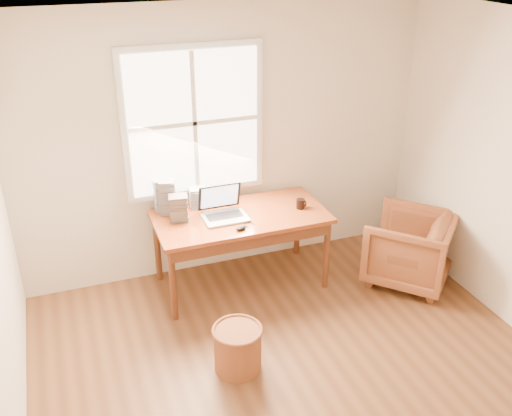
{
  "coord_description": "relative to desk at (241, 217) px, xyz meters",
  "views": [
    {
      "loc": [
        -1.49,
        -2.67,
        3.14
      ],
      "look_at": [
        0.1,
        1.65,
        0.87
      ],
      "focal_mm": 40.0,
      "sensor_mm": 36.0,
      "label": 1
    }
  ],
  "objects": [
    {
      "name": "cd_stack_b",
      "position": [
        -0.56,
        0.1,
        0.14
      ],
      "size": [
        0.18,
        0.17,
        0.24
      ],
      "primitive_type": "cube",
      "rotation": [
        0.0,
        0.0,
        -0.2
      ],
      "color": "#28272D",
      "rests_on": "desk"
    },
    {
      "name": "coffee_mug",
      "position": [
        0.58,
        -0.06,
        0.07
      ],
      "size": [
        0.09,
        0.09,
        0.09
      ],
      "primitive_type": "cylinder",
      "rotation": [
        0.0,
        0.0,
        0.14
      ],
      "color": "black",
      "rests_on": "desk"
    },
    {
      "name": "laptop",
      "position": [
        -0.16,
        -0.04,
        0.16
      ],
      "size": [
        0.37,
        0.38,
        0.27
      ],
      "primitive_type": null,
      "rotation": [
        0.0,
        0.0,
        0.0
      ],
      "color": "#B1B5B8",
      "rests_on": "desk"
    },
    {
      "name": "desk",
      "position": [
        0.0,
        0.0,
        0.0
      ],
      "size": [
        1.6,
        0.8,
        0.04
      ],
      "primitive_type": "cube",
      "color": "brown",
      "rests_on": "room_shell"
    },
    {
      "name": "wicker_stool",
      "position": [
        -0.42,
        -1.14,
        -0.54
      ],
      "size": [
        0.4,
        0.4,
        0.37
      ],
      "primitive_type": "cylinder",
      "rotation": [
        0.0,
        0.0,
        -0.1
      ],
      "color": "brown",
      "rests_on": "room_shell"
    },
    {
      "name": "cd_stack_a",
      "position": [
        -0.64,
        0.36,
        0.17
      ],
      "size": [
        0.16,
        0.14,
        0.31
      ],
      "primitive_type": "cube",
      "rotation": [
        0.0,
        0.0,
        0.01
      ],
      "color": "silver",
      "rests_on": "desk"
    },
    {
      "name": "armchair",
      "position": [
        1.55,
        -0.5,
        -0.38
      ],
      "size": [
        1.07,
        1.08,
        0.7
      ],
      "primitive_type": "imported",
      "rotation": [
        0.0,
        0.0,
        3.9
      ],
      "color": "brown",
      "rests_on": "room_shell"
    },
    {
      "name": "mouse",
      "position": [
        -0.09,
        -0.28,
        0.04
      ],
      "size": [
        0.11,
        0.09,
        0.03
      ],
      "primitive_type": "ellipsoid",
      "rotation": [
        0.0,
        0.0,
        0.3
      ],
      "color": "black",
      "rests_on": "desk"
    },
    {
      "name": "cd_stack_c",
      "position": [
        -0.62,
        0.26,
        0.18
      ],
      "size": [
        0.17,
        0.16,
        0.33
      ],
      "primitive_type": "cube",
      "rotation": [
        0.0,
        0.0,
        -0.26
      ],
      "color": "#A3A4B1",
      "rests_on": "desk"
    },
    {
      "name": "room_shell",
      "position": [
        -0.02,
        -1.64,
        0.59
      ],
      "size": [
        4.04,
        4.54,
        2.64
      ],
      "color": "brown",
      "rests_on": "ground"
    },
    {
      "name": "cd_stack_d",
      "position": [
        -0.32,
        0.3,
        0.12
      ],
      "size": [
        0.17,
        0.15,
        0.19
      ],
      "primitive_type": "cube",
      "rotation": [
        0.0,
        0.0,
        -0.13
      ],
      "color": "silver",
      "rests_on": "desk"
    }
  ]
}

